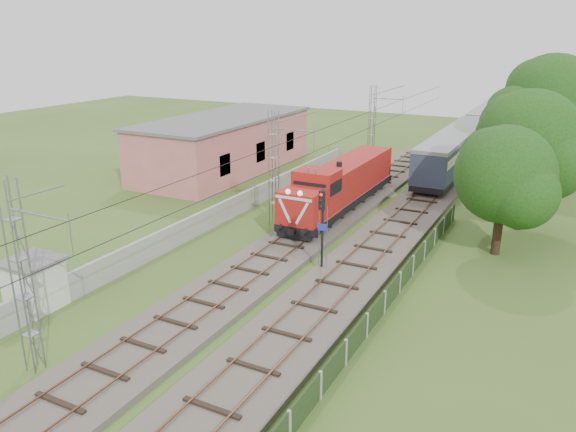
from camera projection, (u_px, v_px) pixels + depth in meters
The scene contains 15 objects.
ground at pixel (211, 304), 28.12m from camera, with size 140.00×140.00×0.00m, color #3E5720.
track_main at pixel (278, 253), 33.96m from camera, with size 4.20×70.00×0.45m.
track_side at pixel (417, 208), 42.73m from camera, with size 4.20×80.00×0.45m.
catenary at pixel (274, 169), 38.25m from camera, with size 3.31×70.00×8.00m.
boundary_wall at pixel (232, 208), 40.84m from camera, with size 0.25×40.00×1.50m, color #9E9E99.
station_building at pixel (225, 144), 54.07m from camera, with size 8.40×20.40×5.22m.
fence at pixel (384, 302), 26.97m from camera, with size 0.12×32.00×1.20m.
locomotive at pixel (341, 185), 41.68m from camera, with size 2.79×15.95×4.05m.
coach_rake at pixel (513, 99), 90.43m from camera, with size 2.94×109.88×3.40m.
signal_post at pixel (322, 216), 30.75m from camera, with size 0.53×0.42×4.85m.
relay_hut at pixel (35, 283), 27.36m from camera, with size 2.52×2.52×2.55m.
tree_a at pixel (506, 176), 32.79m from camera, with size 6.10×5.81×7.91m.
tree_b at pixel (530, 144), 36.84m from camera, with size 7.34×6.99×9.51m.
tree_c at pixel (522, 122), 48.93m from camera, with size 6.70×6.38×8.69m.
tree_d at pixel (552, 102), 49.20m from camera, with size 8.66×8.24×11.22m.
Camera 1 is at (15.07, -20.69, 13.03)m, focal length 35.00 mm.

